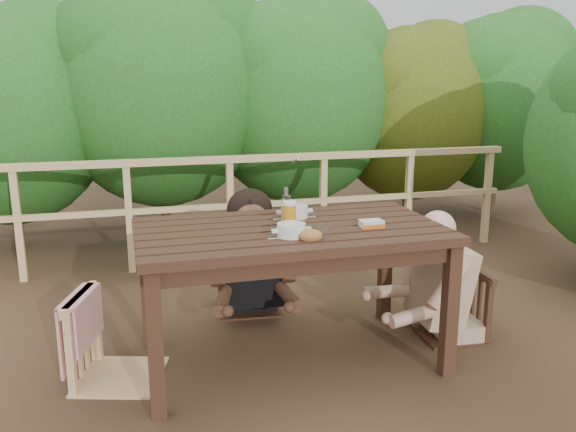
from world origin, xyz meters
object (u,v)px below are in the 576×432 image
object	(u,v)px
bread_roll	(311,236)
bottle	(286,207)
table	(290,296)
woman	(247,215)
soup_far	(295,213)
chair_far	(248,249)
beer_glass	(289,215)
tumbler	(324,232)
chair_left	(116,300)
soup_near	(291,231)
diner_right	(459,233)
chair_right	(453,275)
butter_tub	(371,225)

from	to	relation	value
bread_roll	bottle	xyz separation A→B (m)	(-0.03, 0.38, 0.08)
table	woman	xyz separation A→B (m)	(-0.07, 0.89, 0.31)
soup_far	bottle	world-z (taller)	bottle
chair_far	soup_far	bearing A→B (deg)	-69.91
beer_glass	tumbler	world-z (taller)	beer_glass
chair_left	woman	bearing A→B (deg)	-30.54
table	bottle	xyz separation A→B (m)	(-0.00, 0.08, 0.53)
table	soup_near	size ratio (longest dim) A/B	6.63
chair_left	diner_right	xyz separation A→B (m)	(2.18, 0.01, 0.23)
table	chair_right	world-z (taller)	chair_right
butter_tub	chair_far	bearing A→B (deg)	119.87
beer_glass	butter_tub	size ratio (longest dim) A/B	1.19
chair_far	butter_tub	world-z (taller)	chair_far
table	bottle	size ratio (longest dim) A/B	7.51
table	chair_left	size ratio (longest dim) A/B	1.86
chair_far	chair_right	size ratio (longest dim) A/B	1.09
diner_right	soup_far	bearing A→B (deg)	85.19
butter_tub	soup_far	bearing A→B (deg)	137.73
soup_near	soup_far	distance (m)	0.45
table	tumbler	bearing A→B (deg)	-63.15
chair_right	table	bearing A→B (deg)	-83.09
table	chair_far	size ratio (longest dim) A/B	1.92
diner_right	bread_roll	size ratio (longest dim) A/B	11.04
soup_near	bread_roll	distance (m)	0.13
tumbler	soup_far	bearing A→B (deg)	93.98
soup_near	soup_far	world-z (taller)	soup_far
chair_far	soup_near	world-z (taller)	chair_far
table	soup_near	bearing A→B (deg)	-104.37
beer_glass	chair_left	bearing A→B (deg)	-179.52
bread_roll	butter_tub	distance (m)	0.46
bread_roll	beer_glass	world-z (taller)	beer_glass
diner_right	tumbler	distance (m)	1.09
table	bottle	world-z (taller)	bottle
woman	beer_glass	bearing A→B (deg)	101.17
soup_far	bread_roll	xyz separation A→B (m)	(-0.06, -0.52, -0.01)
soup_near	chair_far	bearing A→B (deg)	91.06
woman	soup_far	size ratio (longest dim) A/B	5.15
chair_right	beer_glass	bearing A→B (deg)	-85.41
chair_far	bottle	size ratio (longest dim) A/B	3.90
diner_right	table	bearing A→B (deg)	96.85
soup_near	bottle	size ratio (longest dim) A/B	1.13
bread_roll	butter_tub	bearing A→B (deg)	21.16
chair_right	soup_near	bearing A→B (deg)	-73.50
bottle	tumbler	size ratio (longest dim) A/B	2.87
bottle	diner_right	bearing A→B (deg)	-1.61
bread_roll	bottle	world-z (taller)	bottle
chair_right	soup_far	size ratio (longest dim) A/B	3.05
chair_left	soup_far	distance (m)	1.19
table	beer_glass	distance (m)	0.50
soup_far	butter_tub	distance (m)	0.51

